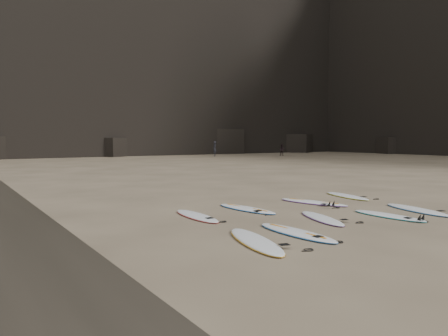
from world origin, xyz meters
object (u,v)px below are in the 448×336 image
Objects in this scene: surfboard_0 at (255,241)px; surfboard_5 at (197,216)px; surfboard_7 at (313,202)px; surfboard_8 at (347,196)px; surfboard_3 at (388,215)px; surfboard_2 at (322,218)px; person_b at (282,150)px; surfboard_4 at (417,209)px; surfboard_1 at (296,232)px; surfboard_6 at (246,208)px; person_a at (215,149)px.

surfboard_0 is 1.12× the size of surfboard_5.
surfboard_7 reaches higher than surfboard_8.
surfboard_3 is at bearing -110.86° from surfboard_8.
person_b is (28.03, 34.74, 0.72)m from surfboard_2.
surfboard_0 is 6.97m from surfboard_4.
surfboard_1 is 46.66m from person_b.
surfboard_7 reaches higher than surfboard_5.
surfboard_6 is 1.36× the size of person_a.
person_b is at bearing 41.37° from surfboard_6.
surfboard_2 is 0.93× the size of surfboard_6.
surfboard_3 is 1.26× the size of person_a.
surfboard_7 is at bearing -77.41° from person_b.
surfboard_1 is at bearing -161.73° from surfboard_4.
surfboard_0 is at bearing -140.01° from surfboard_8.
surfboard_6 is at bearing -164.41° from surfboard_8.
surfboard_1 reaches higher than surfboard_2.
surfboard_7 reaches higher than surfboard_2.
surfboard_6 is 5.17m from surfboard_8.
surfboard_8 is (5.16, 0.35, -0.00)m from surfboard_6.
surfboard_1 reaches higher than surfboard_3.
person_a is (17.65, 38.67, 0.90)m from surfboard_3.
person_a is (22.92, 39.10, 0.90)m from surfboard_0.
surfboard_8 is at bearing 7.25° from surfboard_5.
surfboard_8 is at bearing -75.25° from person_b.
surfboard_8 reaches higher than surfboard_3.
person_a is at bearing 53.18° from surfboard_6.
surfboard_1 is 1.07× the size of surfboard_5.
surfboard_4 reaches higher than surfboard_2.
person_a is (20.47, 35.36, 0.90)m from surfboard_6.
surfboard_3 is (5.27, 0.43, -0.01)m from surfboard_0.
surfboard_6 is at bearing -80.46° from person_b.
surfboard_4 is 1.03× the size of surfboard_6.
surfboard_5 is (0.44, 3.48, -0.01)m from surfboard_0.
surfboard_8 is at bearing 52.55° from surfboard_2.
surfboard_1 is 0.99× the size of surfboard_7.
surfboard_3 is 44.05m from person_b.
surfboard_1 reaches higher than surfboard_8.
surfboard_1 is 3.90m from surfboard_3.
surfboard_4 is 1.04× the size of surfboard_8.
person_a reaches higher than surfboard_3.
surfboard_2 is 0.98× the size of surfboard_5.
surfboard_4 reaches higher than surfboard_8.
surfboard_0 is at bearing -160.98° from surfboard_7.
person_b reaches higher than surfboard_1.
surfboard_1 is 7.35m from surfboard_8.
person_a is at bearing 60.14° from surfboard_5.
person_b is at bearing 49.74° from surfboard_1.
surfboard_2 is 1.27× the size of person_a.
person_b is at bearing 48.83° from surfboard_5.
person_a reaches higher than surfboard_6.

